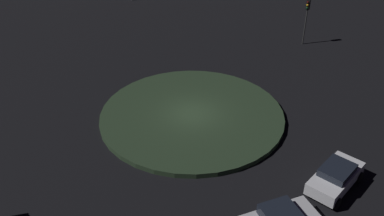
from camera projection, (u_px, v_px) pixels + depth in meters
The scene contains 4 objects.
ground_plane at pixel (192, 117), 30.28m from camera, with size 118.58×118.58×0.00m, color black.
roundabout_island at pixel (192, 115), 30.18m from camera, with size 12.82×12.82×0.34m, color #263823.
car_white at pixel (336, 177), 23.88m from camera, with size 3.91×3.96×1.45m.
traffic_light_northeast at pixel (307, 13), 39.13m from camera, with size 0.38×0.39×4.27m.
Camera 1 is at (-0.96, -25.14, 16.86)m, focal length 40.35 mm.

